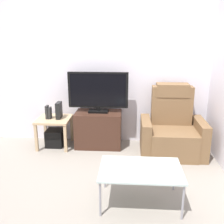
# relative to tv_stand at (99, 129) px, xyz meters

# --- Properties ---
(ground_plane) EXTENTS (6.40, 6.40, 0.00)m
(ground_plane) POSITION_rel_tv_stand_xyz_m (-0.02, -0.83, -0.30)
(ground_plane) COLOR gray
(wall_back) EXTENTS (6.40, 0.06, 2.60)m
(wall_back) POSITION_rel_tv_stand_xyz_m (-0.02, 0.30, 1.00)
(wall_back) COLOR silver
(wall_back) RESTS_ON ground
(tv_stand) EXTENTS (0.76, 0.47, 0.59)m
(tv_stand) POSITION_rel_tv_stand_xyz_m (0.00, 0.00, 0.00)
(tv_stand) COLOR #3D2319
(tv_stand) RESTS_ON ground
(television) EXTENTS (0.98, 0.20, 0.66)m
(television) POSITION_rel_tv_stand_xyz_m (0.00, 0.02, 0.64)
(television) COLOR black
(television) RESTS_ON tv_stand
(recliner_armchair) EXTENTS (0.98, 0.78, 1.08)m
(recliner_armchair) POSITION_rel_tv_stand_xyz_m (1.19, -0.19, 0.08)
(recliner_armchair) COLOR brown
(recliner_armchair) RESTS_ON ground
(side_table) EXTENTS (0.54, 0.54, 0.49)m
(side_table) POSITION_rel_tv_stand_xyz_m (-0.74, -0.05, 0.11)
(side_table) COLOR tan
(side_table) RESTS_ON ground
(subwoofer_box) EXTENTS (0.28, 0.28, 0.28)m
(subwoofer_box) POSITION_rel_tv_stand_xyz_m (-0.74, -0.05, -0.16)
(subwoofer_box) COLOR black
(subwoofer_box) RESTS_ON ground
(book_leftmost) EXTENTS (0.04, 0.11, 0.22)m
(book_leftmost) POSITION_rel_tv_stand_xyz_m (-0.84, -0.07, 0.30)
(book_leftmost) COLOR #262626
(book_leftmost) RESTS_ON side_table
(book_middle) EXTENTS (0.04, 0.11, 0.19)m
(book_middle) POSITION_rel_tv_stand_xyz_m (-0.79, -0.07, 0.29)
(book_middle) COLOR #262626
(book_middle) RESTS_ON side_table
(game_console) EXTENTS (0.07, 0.20, 0.27)m
(game_console) POSITION_rel_tv_stand_xyz_m (-0.65, -0.04, 0.33)
(game_console) COLOR black
(game_console) RESTS_ON side_table
(coffee_table) EXTENTS (0.90, 0.60, 0.42)m
(coffee_table) POSITION_rel_tv_stand_xyz_m (0.65, -1.55, 0.09)
(coffee_table) COLOR #B2C6C1
(coffee_table) RESTS_ON ground
(cell_phone) EXTENTS (0.09, 0.16, 0.01)m
(cell_phone) POSITION_rel_tv_stand_xyz_m (0.64, -1.49, 0.12)
(cell_phone) COLOR #B7B7BC
(cell_phone) RESTS_ON coffee_table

